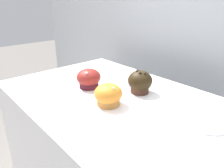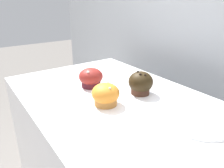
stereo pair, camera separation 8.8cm
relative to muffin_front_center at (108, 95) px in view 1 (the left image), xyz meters
name	(u,v)px [view 1 (the left image)]	position (x,y,z in m)	size (l,w,h in m)	color
wall_back	(194,75)	(-0.02, 0.67, -0.08)	(3.20, 0.10, 1.80)	#B2B7BC
muffin_front_center	(108,95)	(0.00, 0.00, 0.00)	(0.10, 0.10, 0.08)	#C07B38
muffin_back_left	(89,79)	(-0.18, 0.04, 0.00)	(0.11, 0.11, 0.08)	#4B1720
muffin_back_right	(140,82)	(0.00, 0.17, 0.01)	(0.10, 0.10, 0.10)	#472A1E
serving_plate	(202,116)	(0.28, 0.18, -0.03)	(0.21, 0.21, 0.01)	white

